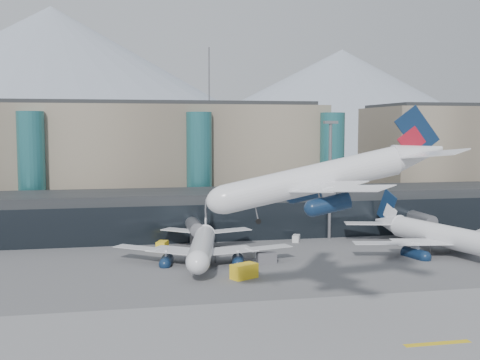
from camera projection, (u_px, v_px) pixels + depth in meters
name	position (u px, v px, depth m)	size (l,w,h in m)	color
ground	(237.00, 314.00, 78.28)	(900.00, 900.00, 0.00)	#515154
runway_strip	(265.00, 357.00, 63.64)	(400.00, 40.00, 0.04)	slate
runway_markings	(265.00, 357.00, 63.64)	(128.00, 1.00, 0.02)	gold
concourse	(187.00, 214.00, 134.18)	(170.00, 27.00, 10.00)	black
terminal_main	(79.00, 160.00, 159.79)	(130.00, 30.00, 31.00)	gray
teal_towers	(118.00, 169.00, 146.30)	(116.40, 19.40, 46.00)	#286B71
mountain_ridge	(159.00, 98.00, 448.29)	(910.00, 400.00, 110.00)	gray
lightmast_mid	(330.00, 173.00, 129.82)	(3.00, 1.20, 25.60)	slate
hero_jet	(335.00, 168.00, 76.37)	(32.17, 32.58, 10.53)	silver
jet_parked_mid	(203.00, 238.00, 109.51)	(33.63, 34.21, 11.03)	silver
jet_parked_right	(431.00, 227.00, 118.05)	(37.16, 38.44, 12.35)	silver
veh_b	(162.00, 246.00, 119.04)	(2.99, 1.84, 1.72)	yellow
veh_c	(267.00, 258.00, 107.53)	(3.40, 1.79, 1.89)	#545459
veh_d	(296.00, 238.00, 127.47)	(2.56, 1.37, 1.46)	silver
veh_g	(250.00, 253.00, 112.23)	(2.64, 1.54, 1.54)	silver
veh_h	(244.00, 271.00, 96.68)	(4.28, 2.25, 2.36)	yellow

